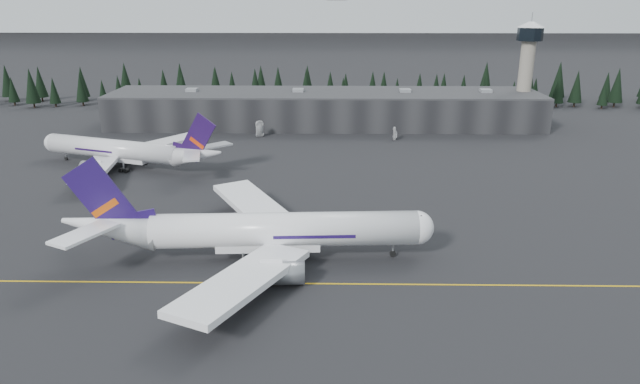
{
  "coord_description": "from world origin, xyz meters",
  "views": [
    {
      "loc": [
        1.87,
        -88.78,
        46.45
      ],
      "look_at": [
        0.0,
        20.0,
        9.0
      ],
      "focal_mm": 32.0,
      "sensor_mm": 36.0,
      "label": 1
    }
  ],
  "objects_px": {
    "terminal": "(325,108)",
    "jet_parked": "(128,151)",
    "gse_vehicle_b": "(395,138)",
    "jet_main": "(253,231)",
    "gse_vehicle_a": "(260,135)",
    "control_tower": "(527,62)"
  },
  "relations": [
    {
      "from": "terminal",
      "to": "jet_parked",
      "type": "relative_size",
      "value": 2.76
    },
    {
      "from": "jet_parked",
      "to": "gse_vehicle_b",
      "type": "relative_size",
      "value": 12.34
    },
    {
      "from": "jet_main",
      "to": "gse_vehicle_a",
      "type": "relative_size",
      "value": 11.78
    },
    {
      "from": "control_tower",
      "to": "terminal",
      "type": "bearing_deg",
      "value": -177.71
    },
    {
      "from": "terminal",
      "to": "gse_vehicle_b",
      "type": "xyz_separation_m",
      "value": [
        24.17,
        -24.11,
        -5.5
      ]
    },
    {
      "from": "terminal",
      "to": "gse_vehicle_a",
      "type": "height_order",
      "value": "terminal"
    },
    {
      "from": "jet_parked",
      "to": "gse_vehicle_b",
      "type": "bearing_deg",
      "value": -137.82
    },
    {
      "from": "jet_main",
      "to": "terminal",
      "type": "bearing_deg",
      "value": 80.95
    },
    {
      "from": "terminal",
      "to": "control_tower",
      "type": "xyz_separation_m",
      "value": [
        75.0,
        3.0,
        17.11
      ]
    },
    {
      "from": "jet_main",
      "to": "jet_parked",
      "type": "distance_m",
      "value": 73.01
    },
    {
      "from": "terminal",
      "to": "jet_main",
      "type": "distance_m",
      "value": 118.05
    },
    {
      "from": "control_tower",
      "to": "gse_vehicle_b",
      "type": "relative_size",
      "value": 8.04
    },
    {
      "from": "control_tower",
      "to": "jet_parked",
      "type": "bearing_deg",
      "value": -154.74
    },
    {
      "from": "gse_vehicle_b",
      "to": "jet_main",
      "type": "bearing_deg",
      "value": -16.61
    },
    {
      "from": "terminal",
      "to": "gse_vehicle_a",
      "type": "xyz_separation_m",
      "value": [
        -22.5,
        -20.01,
        -5.49
      ]
    },
    {
      "from": "terminal",
      "to": "jet_main",
      "type": "height_order",
      "value": "jet_main"
    },
    {
      "from": "gse_vehicle_b",
      "to": "jet_parked",
      "type": "bearing_deg",
      "value": -61.94
    },
    {
      "from": "jet_main",
      "to": "jet_parked",
      "type": "xyz_separation_m",
      "value": [
        -43.0,
        59.0,
        -0.72
      ]
    },
    {
      "from": "gse_vehicle_a",
      "to": "gse_vehicle_b",
      "type": "xyz_separation_m",
      "value": [
        46.67,
        -4.1,
        -0.01
      ]
    },
    {
      "from": "jet_main",
      "to": "gse_vehicle_b",
      "type": "height_order",
      "value": "jet_main"
    },
    {
      "from": "terminal",
      "to": "gse_vehicle_b",
      "type": "relative_size",
      "value": 34.11
    },
    {
      "from": "jet_parked",
      "to": "gse_vehicle_b",
      "type": "xyz_separation_m",
      "value": [
        79.36,
        34.31,
        -4.14
      ]
    }
  ]
}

